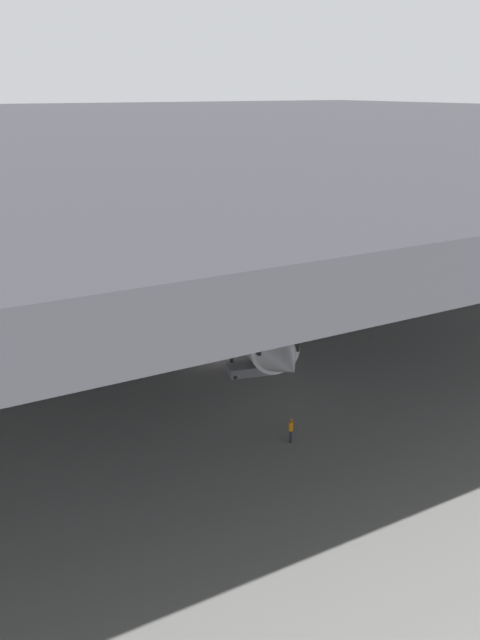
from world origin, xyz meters
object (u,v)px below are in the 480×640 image
boarding_stairs (251,364)px  crew_worker_by_stairs (232,356)px  crew_worker_near_nose (291,428)px  airplane_main (226,294)px  baggage_tug (163,303)px

boarding_stairs → crew_worker_by_stairs: size_ratio=2.78×
crew_worker_by_stairs → boarding_stairs: bearing=-66.5°
boarding_stairs → crew_worker_near_nose: boarding_stairs is taller
crew_worker_near_nose → crew_worker_by_stairs: bearing=78.5°
crew_worker_near_nose → crew_worker_by_stairs: 11.76m
airplane_main → baggage_tug: size_ratio=14.22×
boarding_stairs → crew_worker_near_nose: (-3.06, -9.84, 0.21)m
boarding_stairs → crew_worker_near_nose: size_ratio=2.76×
boarding_stairs → crew_worker_by_stairs: (-0.73, 1.68, 0.20)m
crew_worker_by_stairs → baggage_tug: crew_worker_by_stairs is taller
boarding_stairs → baggage_tug: boarding_stairs is taller
baggage_tug → crew_worker_near_nose: bearing=-97.1°
airplane_main → boarding_stairs: bearing=-107.4°
baggage_tug → airplane_main: bearing=-73.2°
airplane_main → crew_worker_near_nose: size_ratio=20.49×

